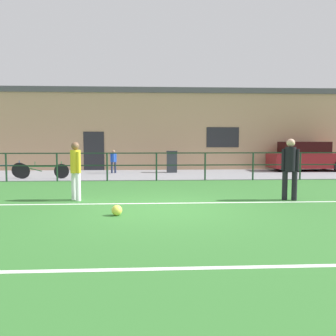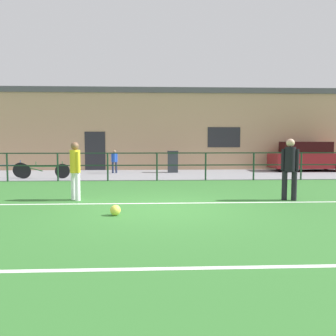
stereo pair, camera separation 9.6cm
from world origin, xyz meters
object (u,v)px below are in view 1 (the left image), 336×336
soccer_ball_match (117,210)px  player_striker (76,167)px  bicycle_parked_0 (42,171)px  player_goalkeeper (290,165)px  parked_car_red (306,157)px  trash_bin_0 (172,162)px  spectator_child (113,160)px

soccer_ball_match → player_striker: bearing=122.4°
player_striker → bicycle_parked_0: bearing=-14.7°
player_goalkeeper → parked_car_red: player_goalkeeper is taller
bicycle_parked_0 → trash_bin_0: bearing=24.1°
spectator_child → trash_bin_0: 2.91m
player_goalkeeper → bicycle_parked_0: (-8.43, 5.73, -0.62)m
parked_car_red → bicycle_parked_0: 13.30m
spectator_child → player_striker: bearing=67.6°
player_striker → soccer_ball_match: size_ratio=6.86×
spectator_child → parked_car_red: parked_car_red is taller
player_striker → bicycle_parked_0: 6.03m
player_goalkeeper → trash_bin_0: size_ratio=1.56×
soccer_ball_match → trash_bin_0: (1.87, 10.04, 0.45)m
player_striker → trash_bin_0: (3.17, 7.99, -0.34)m
player_goalkeeper → spectator_child: (-5.63, 8.06, -0.29)m
parked_car_red → trash_bin_0: bearing=-175.3°
player_goalkeeper → player_striker: bearing=17.6°
player_goalkeeper → bicycle_parked_0: bearing=-13.9°
player_striker → parked_car_red: player_striker is taller
bicycle_parked_0 → trash_bin_0: (5.70, 2.55, 0.22)m
soccer_ball_match → parked_car_red: parked_car_red is taller
bicycle_parked_0 → trash_bin_0: trash_bin_0 is taller
player_goalkeeper → player_striker: size_ratio=1.06×
spectator_child → trash_bin_0: bearing=163.9°
soccer_ball_match → spectator_child: 9.89m
parked_car_red → bicycle_parked_0: (-12.91, -3.14, -0.40)m
player_striker → spectator_child: size_ratio=1.40×
player_goalkeeper → trash_bin_0: player_goalkeeper is taller
spectator_child → bicycle_parked_0: 3.66m
spectator_child → trash_bin_0: size_ratio=1.05×
spectator_child → soccer_ball_match: bearing=75.5°
player_goalkeeper → spectator_child: player_goalkeeper is taller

